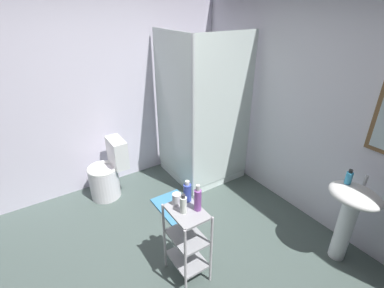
# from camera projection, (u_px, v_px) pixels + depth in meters

# --- Properties ---
(ground_plane) EXTENTS (4.20, 4.20, 0.02)m
(ground_plane) POSITION_uv_depth(u_px,v_px,m) (167.00, 274.00, 2.66)
(ground_plane) COLOR #465450
(wall_back) EXTENTS (4.20, 0.14, 2.50)m
(wall_back) POSITION_uv_depth(u_px,v_px,m) (316.00, 110.00, 2.99)
(wall_back) COLOR silver
(wall_back) RESTS_ON ground_plane
(wall_left) EXTENTS (0.10, 4.20, 2.50)m
(wall_left) POSITION_uv_depth(u_px,v_px,m) (90.00, 95.00, 3.47)
(wall_left) COLOR silver
(wall_left) RESTS_ON ground_plane
(shower_stall) EXTENTS (0.92, 0.92, 2.00)m
(shower_stall) POSITION_uv_depth(u_px,v_px,m) (200.00, 148.00, 3.93)
(shower_stall) COLOR white
(shower_stall) RESTS_ON ground_plane
(pedestal_sink) EXTENTS (0.46, 0.37, 0.81)m
(pedestal_sink) POSITION_uv_depth(u_px,v_px,m) (350.00, 210.00, 2.58)
(pedestal_sink) COLOR white
(pedestal_sink) RESTS_ON ground_plane
(sink_faucet) EXTENTS (0.03, 0.03, 0.10)m
(sink_faucet) POSITION_uv_depth(u_px,v_px,m) (366.00, 180.00, 2.51)
(sink_faucet) COLOR silver
(sink_faucet) RESTS_ON pedestal_sink
(toilet) EXTENTS (0.37, 0.49, 0.76)m
(toilet) POSITION_uv_depth(u_px,v_px,m) (108.00, 174.00, 3.60)
(toilet) COLOR white
(toilet) RESTS_ON ground_plane
(storage_cart) EXTENTS (0.38, 0.28, 0.74)m
(storage_cart) POSITION_uv_depth(u_px,v_px,m) (187.00, 238.00, 2.47)
(storage_cart) COLOR silver
(storage_cart) RESTS_ON ground_plane
(hand_soap_bottle) EXTENTS (0.06, 0.06, 0.14)m
(hand_soap_bottle) POSITION_uv_depth(u_px,v_px,m) (349.00, 177.00, 2.53)
(hand_soap_bottle) COLOR #389ED1
(hand_soap_bottle) RESTS_ON pedestal_sink
(lotion_bottle_white) EXTENTS (0.06, 0.06, 0.18)m
(lotion_bottle_white) POSITION_uv_depth(u_px,v_px,m) (183.00, 205.00, 2.28)
(lotion_bottle_white) COLOR white
(lotion_bottle_white) RESTS_ON storage_cart
(shampoo_bottle_blue) EXTENTS (0.07, 0.07, 0.20)m
(shampoo_bottle_blue) POSITION_uv_depth(u_px,v_px,m) (187.00, 192.00, 2.41)
(shampoo_bottle_blue) COLOR #3448AE
(shampoo_bottle_blue) RESTS_ON storage_cart
(conditioner_bottle_purple) EXTENTS (0.06, 0.06, 0.24)m
(conditioner_bottle_purple) POSITION_uv_depth(u_px,v_px,m) (198.00, 199.00, 2.30)
(conditioner_bottle_purple) COLOR purple
(conditioner_bottle_purple) RESTS_ON storage_cart
(rinse_cup) EXTENTS (0.08, 0.08, 0.10)m
(rinse_cup) POSITION_uv_depth(u_px,v_px,m) (177.00, 199.00, 2.39)
(rinse_cup) COLOR silver
(rinse_cup) RESTS_ON storage_cart
(bath_mat) EXTENTS (0.60, 0.40, 0.02)m
(bath_mat) POSITION_uv_depth(u_px,v_px,m) (175.00, 207.00, 3.49)
(bath_mat) COLOR teal
(bath_mat) RESTS_ON ground_plane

